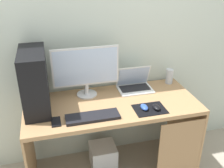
{
  "coord_description": "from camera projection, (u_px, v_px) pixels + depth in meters",
  "views": [
    {
      "loc": [
        -0.48,
        -1.89,
        1.92
      ],
      "look_at": [
        0.0,
        0.0,
        0.96
      ],
      "focal_mm": 42.06,
      "sensor_mm": 36.0,
      "label": 1
    }
  ],
  "objects": [
    {
      "name": "speaker",
      "position": [
        169.0,
        76.0,
        2.57
      ],
      "size": [
        0.07,
        0.07,
        0.15
      ],
      "primitive_type": "cylinder",
      "color": "#B7BCC6",
      "rests_on": "desk"
    },
    {
      "name": "mouse_right",
      "position": [
        156.0,
        107.0,
        2.15
      ],
      "size": [
        0.06,
        0.1,
        0.03
      ],
      "primitive_type": "ellipsoid",
      "color": "black",
      "rests_on": "mousepad"
    },
    {
      "name": "cell_phone",
      "position": [
        56.0,
        122.0,
        1.99
      ],
      "size": [
        0.07,
        0.13,
        0.01
      ],
      "primitive_type": "cube",
      "color": "black",
      "rests_on": "desk"
    },
    {
      "name": "pc_tower",
      "position": [
        35.0,
        81.0,
        2.07
      ],
      "size": [
        0.2,
        0.45,
        0.5
      ],
      "primitive_type": "cube",
      "color": "black",
      "rests_on": "desk"
    },
    {
      "name": "mousepad",
      "position": [
        150.0,
        109.0,
        2.16
      ],
      "size": [
        0.26,
        0.2,
        0.0
      ],
      "primitive_type": "cube",
      "color": "black",
      "rests_on": "desk"
    },
    {
      "name": "laptop",
      "position": [
        135.0,
        84.0,
        2.47
      ],
      "size": [
        0.32,
        0.22,
        0.22
      ],
      "color": "white",
      "rests_on": "desk"
    },
    {
      "name": "desk",
      "position": [
        114.0,
        119.0,
        2.32
      ],
      "size": [
        1.48,
        0.65,
        0.78
      ],
      "color": "#A37A51",
      "rests_on": "ground_plane"
    },
    {
      "name": "wall_back",
      "position": [
        102.0,
        32.0,
        2.34
      ],
      "size": [
        4.0,
        0.05,
        2.6
      ],
      "color": "beige",
      "rests_on": "ground_plane"
    },
    {
      "name": "subwoofer",
      "position": [
        103.0,
        156.0,
        2.61
      ],
      "size": [
        0.25,
        0.25,
        0.25
      ],
      "primitive_type": "cube",
      "color": "silver",
      "rests_on": "ground_plane"
    },
    {
      "name": "keyboard",
      "position": [
        93.0,
        117.0,
        2.04
      ],
      "size": [
        0.42,
        0.14,
        0.02
      ],
      "primitive_type": "cube",
      "color": "black",
      "rests_on": "desk"
    },
    {
      "name": "monitor",
      "position": [
        86.0,
        70.0,
        2.26
      ],
      "size": [
        0.58,
        0.18,
        0.45
      ],
      "color": "silver",
      "rests_on": "desk"
    },
    {
      "name": "mouse_left",
      "position": [
        144.0,
        107.0,
        2.15
      ],
      "size": [
        0.06,
        0.1,
        0.03
      ],
      "primitive_type": "ellipsoid",
      "color": "#2D51B2",
      "rests_on": "mousepad"
    }
  ]
}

